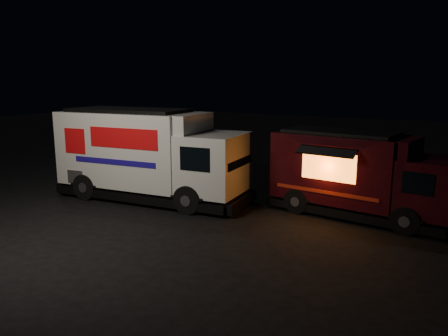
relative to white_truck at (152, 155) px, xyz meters
The scene contains 3 objects.
ground 2.76m from the white_truck, 55.84° to the right, with size 80.00×80.00×0.00m, color black.
white_truck is the anchor object (origin of this frame).
red_truck 7.10m from the white_truck, 14.07° to the left, with size 5.68×2.09×2.65m, color #350910, non-canonical shape.
Camera 1 is at (8.64, -9.93, 4.20)m, focal length 35.00 mm.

